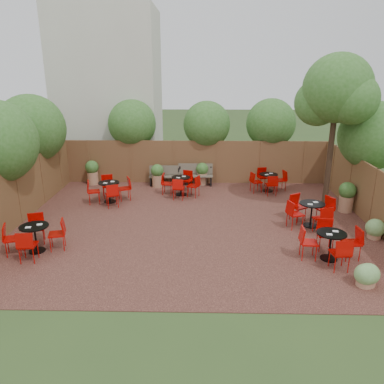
{
  "coord_description": "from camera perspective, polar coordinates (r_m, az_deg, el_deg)",
  "views": [
    {
      "loc": [
        0.22,
        -12.01,
        5.05
      ],
      "look_at": [
        -0.07,
        0.5,
        1.0
      ],
      "focal_mm": 35.22,
      "sensor_mm": 36.0,
      "label": 1
    }
  ],
  "objects": [
    {
      "name": "courtyard_paving",
      "position": [
        13.03,
        0.26,
        -4.83
      ],
      "size": [
        12.0,
        10.0,
        0.02
      ],
      "primitive_type": "cube",
      "color": "#321A14",
      "rests_on": "ground"
    },
    {
      "name": "park_bench_right",
      "position": [
        17.25,
        0.52,
        2.71
      ],
      "size": [
        1.57,
        0.52,
        0.97
      ],
      "rotation": [
        0.0,
        0.0,
        -0.01
      ],
      "color": "brown",
      "rests_on": "courtyard_paving"
    },
    {
      "name": "fence_left",
      "position": [
        14.12,
        -24.87,
        -0.46
      ],
      "size": [
        0.08,
        10.0,
        2.0
      ],
      "primitive_type": "cube",
      "color": "brown",
      "rests_on": "ground"
    },
    {
      "name": "overhang_foliage",
      "position": [
        15.12,
        -7.13,
        9.02
      ],
      "size": [
        15.83,
        10.38,
        2.76
      ],
      "color": "#30621F",
      "rests_on": "ground"
    },
    {
      "name": "planters",
      "position": [
        16.25,
        0.55,
        2.05
      ],
      "size": [
        11.02,
        3.96,
        1.13
      ],
      "color": "#A57252",
      "rests_on": "courtyard_paving"
    },
    {
      "name": "fence_right",
      "position": [
        13.94,
        25.77,
        -0.81
      ],
      "size": [
        0.08,
        10.0,
        2.0
      ],
      "primitive_type": "cube",
      "color": "brown",
      "rests_on": "ground"
    },
    {
      "name": "low_shrubs",
      "position": [
        11.45,
        25.43,
        -8.43
      ],
      "size": [
        2.0,
        3.35,
        0.63
      ],
      "color": "#A57252",
      "rests_on": "courtyard_paving"
    },
    {
      "name": "courtyard_tree",
      "position": [
        14.18,
        21.08,
        13.69
      ],
      "size": [
        2.58,
        2.48,
        5.64
      ],
      "rotation": [
        0.0,
        0.0,
        0.34
      ],
      "color": "black",
      "rests_on": "courtyard_paving"
    },
    {
      "name": "park_bench_left",
      "position": [
        17.33,
        -4.16,
        2.56
      ],
      "size": [
        1.43,
        0.5,
        0.87
      ],
      "rotation": [
        0.0,
        0.0,
        0.04
      ],
      "color": "brown",
      "rests_on": "courtyard_paving"
    },
    {
      "name": "bistro_tables",
      "position": [
        13.45,
        1.85,
        -1.93
      ],
      "size": [
        10.2,
        7.86,
        0.95
      ],
      "color": "black",
      "rests_on": "courtyard_paving"
    },
    {
      "name": "ground",
      "position": [
        13.03,
        0.26,
        -4.87
      ],
      "size": [
        80.0,
        80.0,
        0.0
      ],
      "primitive_type": "plane",
      "color": "#354F23",
      "rests_on": "ground"
    },
    {
      "name": "neighbour_building",
      "position": [
        20.59,
        -12.34,
        14.62
      ],
      "size": [
        5.0,
        4.0,
        8.0
      ],
      "primitive_type": "cube",
      "color": "beige",
      "rests_on": "ground"
    },
    {
      "name": "fence_back",
      "position": [
        17.49,
        0.57,
        4.54
      ],
      "size": [
        12.0,
        0.08,
        2.0
      ],
      "primitive_type": "cube",
      "color": "brown",
      "rests_on": "ground"
    }
  ]
}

